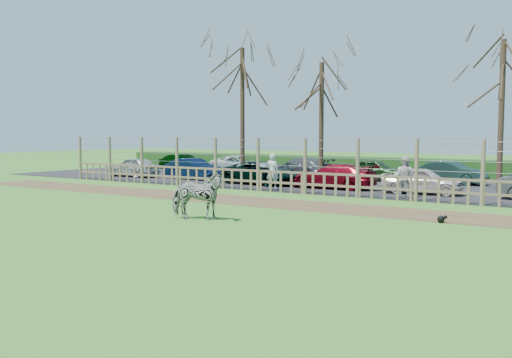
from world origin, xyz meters
The scene contains 22 objects.
ground centered at (0.00, 0.00, 0.00)m, with size 120.00×120.00×0.00m, color #5EA93F.
dirt_strip centered at (0.00, 4.50, 0.01)m, with size 34.00×2.80×0.01m, color brown.
asphalt centered at (0.00, 14.50, 0.02)m, with size 44.00×13.00×0.04m, color #232326.
hedge centered at (0.00, 21.50, 0.55)m, with size 46.00×2.00×1.10m, color #1E4716.
fence centered at (0.00, 8.00, 0.80)m, with size 30.16×0.16×2.50m.
tree_left centered at (-6.50, 12.50, 5.62)m, with size 4.80×4.80×7.88m.
tree_mid centered at (-2.00, 13.50, 4.87)m, with size 4.80×4.80×6.83m.
tree_right centered at (7.00, 14.00, 5.24)m, with size 4.80×4.80×7.35m.
zebra centered at (0.74, -0.50, 0.76)m, with size 0.82×1.81×1.53m, color gray.
visitor_a centered at (-2.01, 8.50, 0.90)m, with size 0.63×0.41×1.72m, color silver.
visitor_b centered at (4.22, 8.90, 0.90)m, with size 0.84×0.65×1.72m, color silver.
crow centered at (7.35, 3.11, 0.12)m, with size 0.30×0.22×0.24m.
car_0 centered at (-13.42, 10.73, 0.64)m, with size 1.42×3.52×1.20m, color #B9C1BC.
car_1 centered at (-9.12, 11.28, 0.64)m, with size 1.27×3.64×1.20m, color #09193B.
car_2 centered at (-4.06, 10.70, 0.64)m, with size 1.99×4.32×1.20m, color black.
car_3 centered at (0.11, 10.72, 0.64)m, with size 1.68×4.13×1.20m, color maroon.
car_4 centered at (4.43, 10.60, 0.64)m, with size 1.42×3.52×1.20m, color silver.
car_7 centered at (-13.69, 15.71, 0.64)m, with size 1.27×3.64×1.20m, color black.
car_8 centered at (-9.34, 16.38, 0.64)m, with size 1.99×4.32×1.20m, color silver.
car_9 centered at (-4.50, 15.66, 0.64)m, with size 1.68×4.13×1.20m, color #59595E.
car_10 centered at (0.08, 16.15, 0.64)m, with size 1.42×3.52×1.20m, color #254E22.
car_11 centered at (4.18, 16.38, 0.64)m, with size 1.27×3.64×1.20m, color #214239.
Camera 1 is at (12.05, -14.31, 2.74)m, focal length 40.00 mm.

